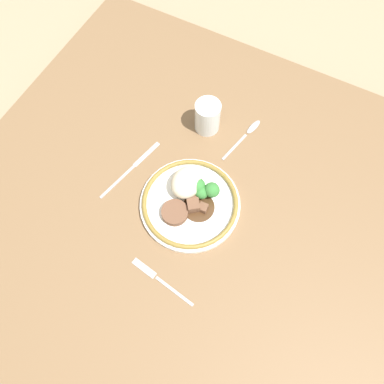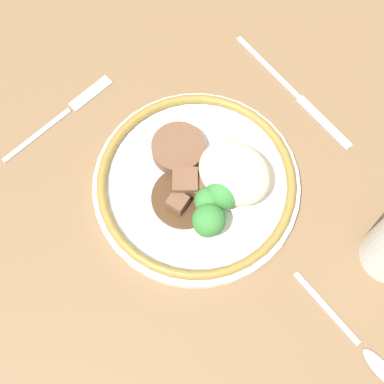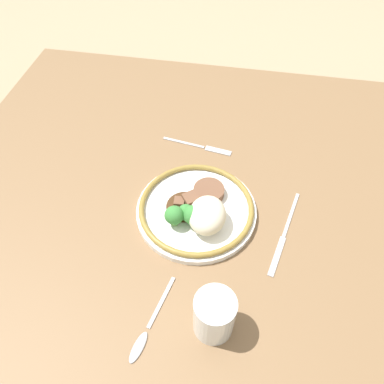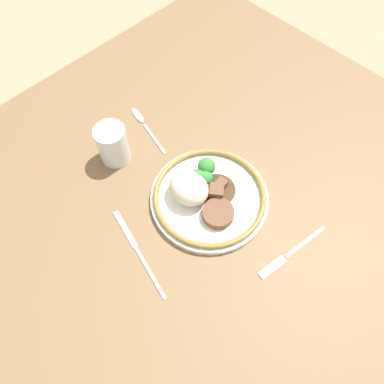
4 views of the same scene
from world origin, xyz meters
The scene contains 6 objects.
ground_plane centered at (0.00, 0.00, 0.00)m, with size 8.00×8.00×0.00m, color #998466.
dining_table centered at (0.00, 0.00, 0.02)m, with size 1.15×1.22×0.03m.
plate centered at (0.01, 0.00, 0.05)m, with size 0.26×0.26×0.08m.
fork centered at (-0.20, -0.02, 0.03)m, with size 0.04×0.18×0.00m.
knife centered at (0.03, 0.19, 0.03)m, with size 0.22×0.06×0.00m.
spoon centered at (0.28, -0.04, 0.03)m, with size 0.17×0.05×0.01m.
Camera 2 is at (0.15, -0.20, 0.66)m, focal length 50.00 mm.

